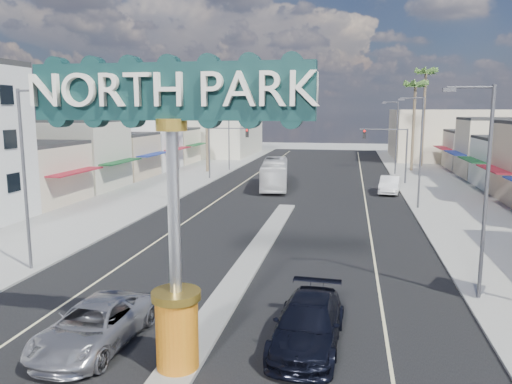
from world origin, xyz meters
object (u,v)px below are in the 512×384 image
at_px(suv_left, 94,326).
at_px(city_bus, 275,174).
at_px(streetlight_r_near, 483,182).
at_px(traffic_signal_left, 224,143).
at_px(traffic_signal_right, 389,145).
at_px(car_parked_right, 390,185).
at_px(gateway_sign, 173,182).
at_px(palm_right_mid, 415,89).
at_px(streetlight_r_mid, 419,147).
at_px(streetlight_r_far, 395,134).
at_px(streetlight_l_far, 230,132).
at_px(streetlight_l_mid, 171,144).
at_px(palm_right_far, 426,77).
at_px(suv_right, 308,324).
at_px(streetlight_l_near, 27,171).
at_px(palm_left_far, 206,81).

height_order(suv_left, city_bus, city_bus).
relative_size(streetlight_r_near, suv_left, 1.66).
distance_m(traffic_signal_left, traffic_signal_right, 18.37).
bearing_deg(traffic_signal_left, car_parked_right, -19.56).
relative_size(gateway_sign, palm_right_mid, 0.76).
height_order(gateway_sign, traffic_signal_left, gateway_sign).
bearing_deg(gateway_sign, streetlight_r_mid, 69.58).
height_order(traffic_signal_left, streetlight_r_far, streetlight_r_far).
bearing_deg(streetlight_r_far, streetlight_l_far, 180.00).
bearing_deg(streetlight_r_mid, streetlight_l_mid, 180.00).
bearing_deg(car_parked_right, streetlight_r_near, -78.86).
bearing_deg(palm_right_far, suv_left, -107.30).
bearing_deg(suv_right, gateway_sign, -143.82).
bearing_deg(streetlight_l_near, palm_right_far, 63.94).
xyz_separation_m(palm_left_far, car_parked_right, (21.89, -12.43, -10.66)).
bearing_deg(streetlight_r_near, streetlight_l_near, 180.00).
distance_m(streetlight_l_mid, palm_left_far, 21.16).
height_order(streetlight_l_far, suv_right, streetlight_l_far).
bearing_deg(car_parked_right, city_bus, -177.62).
bearing_deg(gateway_sign, palm_left_far, 105.15).
height_order(streetlight_l_mid, streetlight_r_mid, same).
xyz_separation_m(gateway_sign, streetlight_r_mid, (10.43, 28.02, -0.86)).
bearing_deg(streetlight_r_far, streetlight_l_mid, -133.48).
distance_m(streetlight_l_far, palm_left_far, 7.21).
bearing_deg(suv_left, traffic_signal_left, 100.65).
distance_m(palm_left_far, palm_right_mid, 26.70).
bearing_deg(streetlight_r_far, traffic_signal_right, -98.86).
relative_size(gateway_sign, car_parked_right, 1.81).
bearing_deg(traffic_signal_left, traffic_signal_right, 0.00).
relative_size(streetlight_r_far, suv_left, 1.66).
bearing_deg(traffic_signal_right, gateway_sign, -102.33).
bearing_deg(suv_right, traffic_signal_right, 85.29).
height_order(gateway_sign, suv_left, gateway_sign).
bearing_deg(palm_right_mid, traffic_signal_left, -151.58).
relative_size(streetlight_r_far, car_parked_right, 1.78).
distance_m(traffic_signal_right, suv_left, 42.97).
height_order(traffic_signal_left, streetlight_l_mid, streetlight_l_mid).
bearing_deg(palm_right_far, streetlight_r_mid, -98.12).
xyz_separation_m(traffic_signal_right, streetlight_l_mid, (-19.62, -13.99, 0.79)).
distance_m(streetlight_l_mid, city_bus, 12.28).
distance_m(streetlight_l_far, car_parked_right, 24.49).
bearing_deg(suv_left, palm_right_far, 75.26).
bearing_deg(palm_left_far, streetlight_r_far, 4.88).
distance_m(gateway_sign, traffic_signal_left, 43.04).
bearing_deg(gateway_sign, palm_right_mid, 76.47).
bearing_deg(streetlight_l_near, gateway_sign, -37.55).
xyz_separation_m(palm_right_mid, suv_right, (-9.20, -51.54, -9.81)).
bearing_deg(traffic_signal_right, car_parked_right, -92.60).
relative_size(streetlight_l_mid, city_bus, 0.85).
bearing_deg(streetlight_r_mid, palm_right_mid, 84.36).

